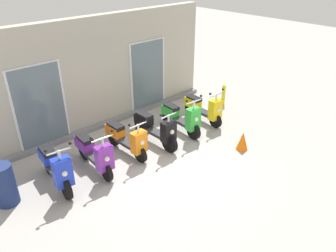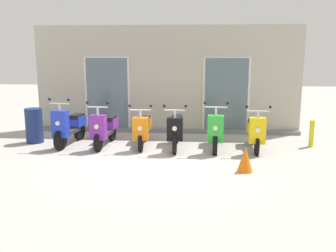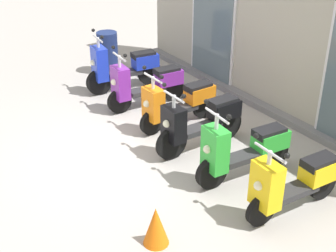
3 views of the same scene
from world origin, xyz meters
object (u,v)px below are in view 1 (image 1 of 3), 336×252
Objects in this scene: scooter_green at (181,117)px; trash_bin at (4,185)px; scooter_purple at (94,153)px; traffic_cone at (243,141)px; scooter_blue at (56,167)px; scooter_orange at (126,138)px; scooter_black at (155,128)px; curb_bollard at (223,95)px; scooter_yellow at (204,108)px.

trash_bin is at bearing 176.57° from scooter_green.
scooter_purple is 3.13× the size of traffic_cone.
scooter_orange is at bearing 0.94° from scooter_blue.
scooter_black is at bearing 130.47° from traffic_cone.
scooter_orange is at bearing 175.79° from scooter_green.
scooter_green is (1.88, -0.14, 0.01)m from scooter_orange.
scooter_blue is 0.96m from scooter_purple.
scooter_black reaches higher than curb_bollard.
scooter_orange is (1.96, 0.03, -0.03)m from scooter_blue.
trash_bin is at bearing 158.77° from traffic_cone.
scooter_purple is 2.32× the size of curb_bollard.
curb_bollard is at bearing 3.88° from scooter_orange.
scooter_green is at bearing -1.44° from scooter_purple.
scooter_blue reaches higher than traffic_cone.
scooter_purple is 1.86m from scooter_black.
scooter_blue is at bearing 178.79° from scooter_yellow.
scooter_yellow is 1.88m from traffic_cone.
scooter_black is 2.41× the size of curb_bollard.
scooter_blue reaches higher than curb_bollard.
scooter_orange is 0.97× the size of scooter_green.
scooter_purple reaches higher than trash_bin.
scooter_black is 2.37m from traffic_cone.
scooter_orange is 3.03× the size of traffic_cone.
scooter_yellow reaches higher than curb_bollard.
trash_bin is (-1.05, 0.19, -0.03)m from scooter_blue.
scooter_green is 2.53m from curb_bollard.
scooter_yellow is 2.20× the size of curb_bollard.
scooter_yellow is (1.99, 0.02, -0.02)m from scooter_black.
trash_bin is 1.34× the size of curb_bollard.
traffic_cone is at bearing -104.18° from scooter_yellow.
scooter_blue is 1.07m from trash_bin.
scooter_purple is at bearing -176.21° from scooter_orange.
scooter_blue is 4.81m from scooter_yellow.
scooter_orange is 4.38m from curb_bollard.
curb_bollard is at bearing 2.97° from scooter_blue.
scooter_black is at bearing -4.50° from trash_bin.
curb_bollard is (3.50, 0.45, -0.15)m from scooter_black.
scooter_orange is at bearing 170.11° from scooter_black.
scooter_orange is 3.01m from trash_bin.
scooter_blue is 1.02× the size of scooter_purple.
scooter_orange is 1.68× the size of trash_bin.
scooter_green is 2.32× the size of curb_bollard.
curb_bollard is at bearing 1.10° from trash_bin.
scooter_yellow is (2.85, -0.13, 0.01)m from scooter_orange.
scooter_blue is at bearing -177.03° from curb_bollard.
scooter_black reaches higher than trash_bin.
trash_bin is at bearing -178.90° from curb_bollard.
scooter_yellow is (0.97, 0.00, 0.00)m from scooter_green.
scooter_purple is 0.97× the size of scooter_black.
scooter_orange reaches higher than traffic_cone.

